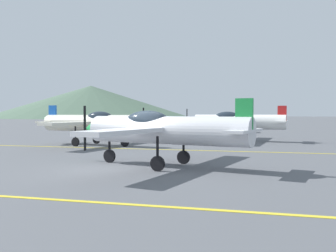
% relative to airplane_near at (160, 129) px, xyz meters
% --- Properties ---
extents(ground_plane, '(400.00, 400.00, 0.00)m').
position_rel_airplane_near_xyz_m(ground_plane, '(-1.18, -0.94, -1.42)').
color(ground_plane, '#54565B').
extents(apron_line_near, '(80.00, 0.16, 0.01)m').
position_rel_airplane_near_xyz_m(apron_line_near, '(-1.18, -5.79, -1.41)').
color(apron_line_near, yellow).
rests_on(apron_line_near, ground_plane).
extents(apron_line_far, '(80.00, 0.16, 0.01)m').
position_rel_airplane_near_xyz_m(apron_line_far, '(-1.18, 6.20, -1.41)').
color(apron_line_far, yellow).
rests_on(apron_line_far, ground_plane).
extents(airplane_near, '(7.37, 8.37, 2.52)m').
position_rel_airplane_near_xyz_m(airplane_near, '(0.00, 0.00, 0.00)').
color(airplane_near, silver).
rests_on(airplane_near, ground_plane).
extents(airplane_mid, '(7.36, 8.40, 2.52)m').
position_rel_airplane_near_xyz_m(airplane_mid, '(-6.55, 7.75, 0.00)').
color(airplane_mid, silver).
rests_on(airplane_mid, ground_plane).
extents(airplane_far, '(7.34, 8.42, 2.52)m').
position_rel_airplane_near_xyz_m(airplane_far, '(1.84, 13.58, 0.00)').
color(airplane_far, white).
rests_on(airplane_far, ground_plane).
extents(car_sedan, '(4.48, 2.42, 1.62)m').
position_rel_airplane_near_xyz_m(car_sedan, '(0.20, 25.12, -0.57)').
color(car_sedan, white).
rests_on(car_sedan, ground_plane).
extents(hill_left, '(84.15, 84.15, 13.36)m').
position_rel_airplane_near_xyz_m(hill_left, '(-66.09, 129.49, 5.26)').
color(hill_left, '#4C6651').
rests_on(hill_left, ground_plane).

